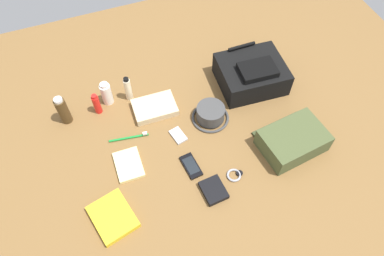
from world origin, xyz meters
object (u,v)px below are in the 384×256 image
(cologne_bottle, at_px, (63,110))
(notepad, at_px, (129,165))
(bucket_hat, at_px, (210,114))
(wristwatch, at_px, (235,175))
(paperback_novel, at_px, (113,217))
(media_player, at_px, (178,135))
(backpack, at_px, (251,74))
(lotion_bottle, at_px, (128,89))
(sunscreen_spray, at_px, (97,104))
(cell_phone, at_px, (191,166))
(toiletry_pouch, at_px, (292,140))
(toothbrush, at_px, (131,137))
(folded_towel, at_px, (155,108))
(wallet, at_px, (214,190))
(toothpaste_tube, at_px, (106,93))

(cologne_bottle, height_order, notepad, cologne_bottle)
(bucket_hat, bearing_deg, wristwatch, -93.28)
(paperback_novel, relative_size, media_player, 2.28)
(backpack, relative_size, lotion_bottle, 2.35)
(sunscreen_spray, relative_size, cell_phone, 0.93)
(toiletry_pouch, relative_size, bucket_hat, 1.68)
(lotion_bottle, xyz_separation_m, toothbrush, (-0.06, -0.23, -0.06))
(notepad, bearing_deg, paperback_novel, -118.72)
(lotion_bottle, bearing_deg, paperback_novel, -111.41)
(wristwatch, distance_m, folded_towel, 0.50)
(toiletry_pouch, height_order, wristwatch, toiletry_pouch)
(bucket_hat, bearing_deg, wallet, -110.41)
(bucket_hat, bearing_deg, media_player, -166.76)
(lotion_bottle, xyz_separation_m, paperback_novel, (-0.22, -0.57, -0.06))
(cell_phone, bearing_deg, sunscreen_spray, 124.92)
(backpack, xyz_separation_m, paperback_novel, (-0.82, -0.45, -0.05))
(lotion_bottle, bearing_deg, wristwatch, -61.98)
(sunscreen_spray, xyz_separation_m, wallet, (0.35, -0.58, -0.04))
(cologne_bottle, xyz_separation_m, toothpaste_tube, (0.21, 0.04, -0.01))
(toothpaste_tube, height_order, wallet, toothpaste_tube)
(wristwatch, xyz_separation_m, wallet, (-0.11, -0.04, 0.01))
(folded_towel, bearing_deg, sunscreen_spray, 160.90)
(wallet, height_order, folded_towel, folded_towel)
(sunscreen_spray, xyz_separation_m, folded_towel, (0.25, -0.09, -0.04))
(cologne_bottle, xyz_separation_m, cell_phone, (0.45, -0.44, -0.07))
(backpack, distance_m, bucket_hat, 0.30)
(lotion_bottle, relative_size, folded_towel, 0.70)
(toothpaste_tube, distance_m, notepad, 0.38)
(notepad, bearing_deg, cell_phone, -20.79)
(wallet, xyz_separation_m, notepad, (-0.29, 0.24, -0.00))
(toiletry_pouch, bearing_deg, media_player, 153.46)
(toiletry_pouch, xyz_separation_m, lotion_bottle, (-0.60, 0.52, 0.02))
(toothpaste_tube, bearing_deg, backpack, -10.96)
(cell_phone, xyz_separation_m, wallet, (0.05, -0.14, 0.01))
(notepad, relative_size, folded_towel, 0.75)
(toothbrush, bearing_deg, wallet, -56.63)
(lotion_bottle, height_order, cell_phone, lotion_bottle)
(media_player, distance_m, toothbrush, 0.21)
(toiletry_pouch, height_order, cologne_bottle, cologne_bottle)
(sunscreen_spray, bearing_deg, notepad, -80.67)
(toiletry_pouch, relative_size, sunscreen_spray, 2.52)
(toiletry_pouch, xyz_separation_m, wristwatch, (-0.29, -0.05, -0.04))
(media_player, xyz_separation_m, toothbrush, (-0.20, 0.07, 0.00))
(notepad, bearing_deg, backpack, 20.40)
(lotion_bottle, relative_size, wallet, 1.28)
(toothbrush, bearing_deg, toothpaste_tube, 100.68)
(media_player, bearing_deg, cologne_bottle, 149.38)
(cell_phone, bearing_deg, toothpaste_tube, 117.39)
(lotion_bottle, height_order, wallet, lotion_bottle)
(wallet, bearing_deg, toothbrush, 119.05)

